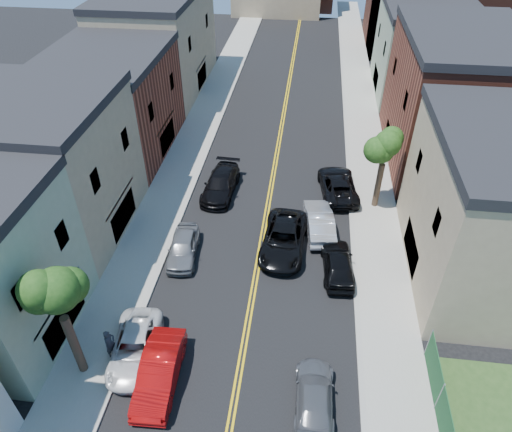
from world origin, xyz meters
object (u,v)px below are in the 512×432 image
(grey_car_left, at_px, (183,247))
(pedestrian_left, at_px, (110,344))
(red_sedan, at_px, (159,372))
(white_pickup, at_px, (135,347))
(grey_car_right, at_px, (314,396))
(black_suv_lane, at_px, (284,239))
(silver_car_right, at_px, (319,221))
(dark_car_right_far, at_px, (338,185))
(black_car_left, at_px, (221,184))
(black_car_right, at_px, (338,263))

(grey_car_left, distance_m, pedestrian_left, 8.18)
(red_sedan, distance_m, white_pickup, 2.16)
(grey_car_right, distance_m, black_suv_lane, 11.13)
(white_pickup, height_order, black_suv_lane, black_suv_lane)
(grey_car_right, bearing_deg, black_suv_lane, -78.87)
(silver_car_right, distance_m, black_suv_lane, 3.15)
(white_pickup, distance_m, black_suv_lane, 11.65)
(grey_car_right, distance_m, dark_car_right_far, 17.80)
(grey_car_right, distance_m, silver_car_right, 13.05)
(black_suv_lane, height_order, pedestrian_left, pedestrian_left)
(black_car_left, xyz_separation_m, dark_car_right_far, (8.95, 1.00, -0.01))
(grey_car_left, bearing_deg, black_car_left, 76.32)
(white_pickup, relative_size, grey_car_right, 1.10)
(black_car_right, bearing_deg, grey_car_right, 77.88)
(grey_car_right, bearing_deg, red_sedan, -2.70)
(red_sedan, xyz_separation_m, black_car_left, (0.00, 16.49, -0.02))
(black_car_left, bearing_deg, black_suv_lane, -44.35)
(black_suv_lane, bearing_deg, silver_car_right, 46.70)
(grey_car_left, height_order, pedestrian_left, pedestrian_left)
(white_pickup, bearing_deg, red_sedan, -45.50)
(grey_car_right, distance_m, pedestrian_left, 10.60)
(grey_car_right, bearing_deg, dark_car_right_far, -95.12)
(grey_car_left, height_order, black_suv_lane, black_suv_lane)
(red_sedan, bearing_deg, black_suv_lane, 61.12)
(silver_car_right, bearing_deg, dark_car_right_far, -114.04)
(black_car_right, height_order, dark_car_right_far, same)
(black_car_right, distance_m, pedestrian_left, 14.02)
(silver_car_right, height_order, pedestrian_left, pedestrian_left)
(grey_car_right, relative_size, pedestrian_left, 2.49)
(grey_car_right, height_order, black_suv_lane, black_suv_lane)
(black_car_left, height_order, grey_car_right, black_car_left)
(grey_car_left, distance_m, black_car_right, 9.94)
(grey_car_right, bearing_deg, white_pickup, -10.40)
(black_suv_lane, distance_m, pedestrian_left, 12.55)
(black_car_left, bearing_deg, dark_car_right_far, 9.85)
(grey_car_right, relative_size, dark_car_right_far, 0.80)
(red_sedan, distance_m, grey_car_left, 9.18)
(red_sedan, xyz_separation_m, grey_car_right, (7.60, -0.26, -0.17))
(black_car_left, xyz_separation_m, black_suv_lane, (5.31, -5.87, 0.03))
(white_pickup, bearing_deg, pedestrian_left, -179.04)
(white_pickup, height_order, grey_car_right, white_pickup)
(grey_car_right, bearing_deg, silver_car_right, -90.76)
(black_car_left, distance_m, pedestrian_left, 15.63)
(black_car_right, distance_m, dark_car_right_far, 8.67)
(grey_car_right, height_order, black_car_right, black_car_right)
(red_sedan, distance_m, black_car_left, 16.49)
(red_sedan, distance_m, black_suv_lane, 11.88)
(pedestrian_left, bearing_deg, silver_car_right, -24.02)
(grey_car_left, bearing_deg, grey_car_right, -52.30)
(dark_car_right_far, distance_m, pedestrian_left, 20.20)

